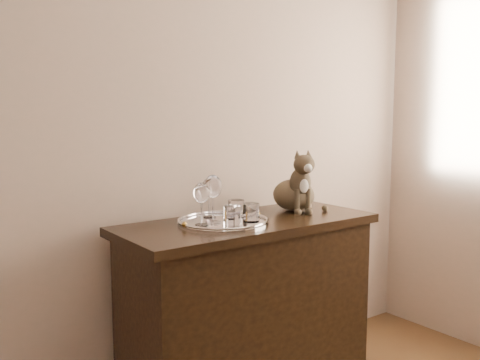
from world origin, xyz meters
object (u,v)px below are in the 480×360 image
at_px(cat, 294,180).
at_px(sideboard, 248,310).
at_px(tumbler_b, 232,216).
at_px(tumbler_c, 236,209).
at_px(wine_glass_c, 202,204).
at_px(wine_glass_d, 213,199).
at_px(tray, 223,222).
at_px(tumbler_a, 251,213).
at_px(wine_glass_b, 209,198).

bearing_deg(cat, sideboard, -151.09).
relative_size(tumbler_b, tumbler_c, 1.06).
distance_m(wine_glass_c, wine_glass_d, 0.07).
bearing_deg(tumbler_c, tray, -162.62).
height_order(tumbler_b, cat, cat).
height_order(sideboard, tumbler_a, tumbler_a).
bearing_deg(tumbler_c, wine_glass_c, -167.30).
bearing_deg(wine_glass_b, tumbler_c, -42.05).
xyz_separation_m(wine_glass_b, wine_glass_c, (-0.12, -0.13, 0.00)).
height_order(tray, wine_glass_b, wine_glass_b).
height_order(tray, wine_glass_d, wine_glass_d).
distance_m(wine_glass_b, tumbler_a, 0.22).
bearing_deg(tumbler_c, wine_glass_d, -168.22).
bearing_deg(tumbler_b, tray, 75.74).
distance_m(tumbler_b, cat, 0.52).
relative_size(tray, cat, 1.30).
bearing_deg(tray, sideboard, -5.84).
relative_size(tumbler_a, cat, 0.27).
bearing_deg(wine_glass_d, wine_glass_c, -165.38).
height_order(wine_glass_d, tumbler_b, wine_glass_d).
height_order(wine_glass_d, tumbler_a, wine_glass_d).
distance_m(wine_glass_c, tumbler_c, 0.23).
bearing_deg(tumbler_c, sideboard, -49.36).
distance_m(wine_glass_d, tumbler_c, 0.16).
distance_m(tray, wine_glass_c, 0.16).
relative_size(wine_glass_d, tumbler_a, 2.56).
distance_m(wine_glass_c, tumbler_a, 0.23).
bearing_deg(wine_glass_b, tumbler_a, -64.42).
bearing_deg(sideboard, tumbler_b, -147.75).
xyz_separation_m(sideboard, wine_glass_c, (-0.25, -0.01, 0.52)).
bearing_deg(tumbler_a, tray, 138.69).
xyz_separation_m(sideboard, wine_glass_b, (-0.13, 0.12, 0.52)).
bearing_deg(tumbler_b, sideboard, 32.25).
bearing_deg(wine_glass_d, tumbler_b, -77.25).
bearing_deg(tumbler_b, tumbler_c, 49.41).
relative_size(wine_glass_c, tumbler_b, 2.10).
distance_m(tumbler_a, tumbler_b, 0.12).
bearing_deg(wine_glass_c, wine_glass_b, 46.71).
bearing_deg(cat, tumbler_c, -158.55).
bearing_deg(wine_glass_d, sideboard, -3.65).
distance_m(sideboard, tray, 0.45).
bearing_deg(tumbler_a, wine_glass_b, 115.58).
bearing_deg(sideboard, tumbler_a, -116.97).
bearing_deg(tray, wine_glass_d, -178.39).
xyz_separation_m(tumbler_c, cat, (0.37, 0.02, 0.11)).
bearing_deg(sideboard, wine_glass_c, -178.51).
bearing_deg(tray, cat, 6.10).
distance_m(wine_glass_b, tumbler_b, 0.23).
relative_size(sideboard, tray, 3.00).
relative_size(wine_glass_d, tumbler_c, 2.54).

